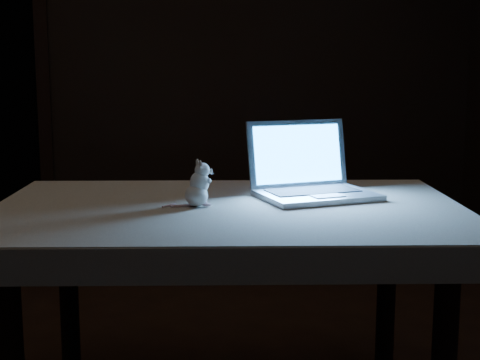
{
  "coord_description": "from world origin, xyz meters",
  "views": [
    {
      "loc": [
        -0.16,
        -2.03,
        1.11
      ],
      "look_at": [
        0.2,
        -0.01,
        0.77
      ],
      "focal_mm": 52.0,
      "sensor_mm": 36.0,
      "label": 1
    }
  ],
  "objects": [
    {
      "name": "back_wall",
      "position": [
        0.0,
        2.5,
        1.3
      ],
      "size": [
        4.5,
        0.04,
        2.6
      ],
      "primitive_type": "cube",
      "color": "black",
      "rests_on": "ground"
    },
    {
      "name": "table",
      "position": [
        0.15,
        -0.05,
        0.35
      ],
      "size": [
        1.41,
        1.02,
        0.69
      ],
      "primitive_type": null,
      "rotation": [
        0.0,
        0.0,
        -0.15
      ],
      "color": "black",
      "rests_on": "floor"
    },
    {
      "name": "tablecloth",
      "position": [
        0.21,
        -0.05,
        0.66
      ],
      "size": [
        1.4,
        0.94,
        0.09
      ],
      "primitive_type": null,
      "rotation": [
        0.0,
        0.0,
        -0.01
      ],
      "color": "beige",
      "rests_on": "table"
    },
    {
      "name": "laptop",
      "position": [
        0.45,
        0.02,
        0.82
      ],
      "size": [
        0.4,
        0.36,
        0.23
      ],
      "primitive_type": null,
      "rotation": [
        0.0,
        0.0,
        0.19
      ],
      "color": "#A2A2A7",
      "rests_on": "tablecloth"
    },
    {
      "name": "plush_mouse",
      "position": [
        0.06,
        -0.04,
        0.77
      ],
      "size": [
        0.12,
        0.12,
        0.14
      ],
      "primitive_type": null,
      "rotation": [
        0.0,
        0.0,
        -0.22
      ],
      "color": "white",
      "rests_on": "tablecloth"
    }
  ]
}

